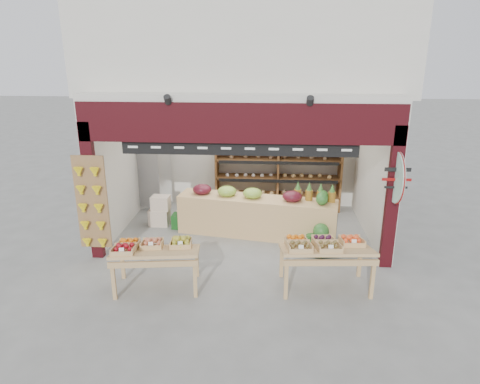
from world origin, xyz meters
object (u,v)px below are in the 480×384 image
(refrigerator, at_px, (153,174))
(display_table_right, at_px, (322,246))
(back_shelving, at_px, (278,162))
(display_table_left, at_px, (151,249))
(watermelon_pile, at_px, (318,243))
(mid_counter, at_px, (256,215))
(cardboard_stack, at_px, (170,214))

(refrigerator, xyz_separation_m, display_table_right, (3.86, -3.69, -0.13))
(back_shelving, xyz_separation_m, display_table_left, (-2.16, -4.02, -0.52))
(display_table_right, bearing_deg, watermelon_pile, 85.66)
(mid_counter, relative_size, display_table_right, 2.21)
(mid_counter, height_order, display_table_left, mid_counter)
(mid_counter, bearing_deg, display_table_right, -60.78)
(display_table_right, bearing_deg, back_shelving, 100.29)
(mid_counter, height_order, watermelon_pile, mid_counter)
(cardboard_stack, xyz_separation_m, display_table_right, (3.16, -2.53, 0.49))
(display_table_left, height_order, display_table_right, display_table_right)
(refrigerator, bearing_deg, display_table_left, -58.30)
(mid_counter, distance_m, watermelon_pile, 1.51)
(back_shelving, bearing_deg, watermelon_pile, -72.29)
(display_table_right, xyz_separation_m, watermelon_pile, (0.10, 1.33, -0.55))
(cardboard_stack, height_order, watermelon_pile, cardboard_stack)
(refrigerator, distance_m, mid_counter, 3.15)
(cardboard_stack, distance_m, display_table_right, 4.08)
(display_table_right, distance_m, watermelon_pile, 1.45)
(display_table_left, bearing_deg, display_table_right, 3.75)
(display_table_left, height_order, watermelon_pile, display_table_left)
(back_shelving, distance_m, display_table_right, 3.92)
(cardboard_stack, xyz_separation_m, mid_counter, (1.99, -0.43, 0.21))
(cardboard_stack, relative_size, display_table_right, 0.63)
(refrigerator, bearing_deg, display_table_right, -26.52)
(mid_counter, relative_size, watermelon_pile, 4.56)
(watermelon_pile, bearing_deg, refrigerator, 149.22)
(back_shelving, relative_size, display_table_right, 1.99)
(refrigerator, distance_m, display_table_right, 5.34)
(mid_counter, xyz_separation_m, watermelon_pile, (1.27, -0.76, -0.27))
(cardboard_stack, distance_m, mid_counter, 2.05)
(display_table_left, bearing_deg, refrigerator, 104.49)
(display_table_left, distance_m, display_table_right, 2.86)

